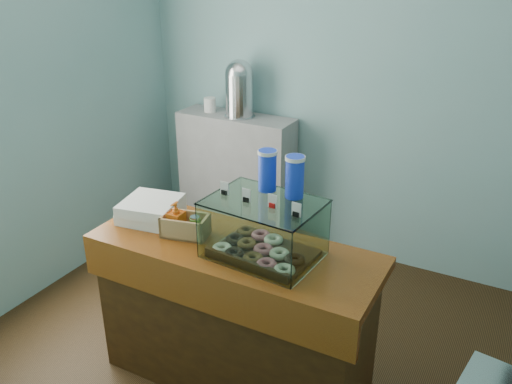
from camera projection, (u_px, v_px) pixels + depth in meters
The scene contains 8 objects.
ground at pixel (256, 351), 3.47m from camera, with size 3.50×3.50×0.00m, color black.
room_shell at pixel (261, 88), 2.77m from camera, with size 3.54×3.04×2.82m.
counter at pixel (235, 314), 3.08m from camera, with size 1.60×0.60×0.90m.
back_shelf at pixel (237, 177), 4.70m from camera, with size 1.00×0.32×1.10m, color gray.
display_case at pixel (266, 223), 2.77m from camera, with size 0.59×0.45×0.53m.
condiment_crate at pixel (183, 224), 2.99m from camera, with size 0.28×0.20×0.19m.
pastry_boxes at pixel (151, 209), 3.17m from camera, with size 0.37×0.37×0.12m.
coffee_urn at pixel (239, 87), 4.35m from camera, with size 0.25×0.25×0.47m.
Camera 1 is at (1.30, -2.42, 2.35)m, focal length 38.00 mm.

